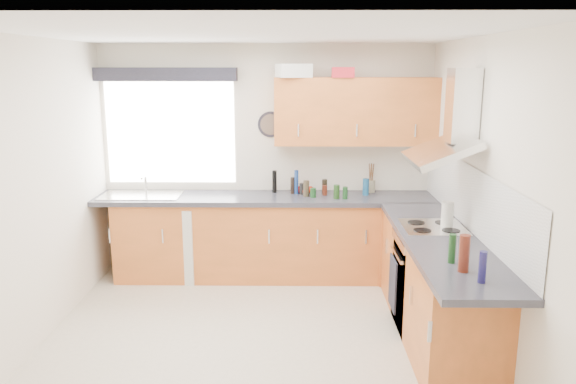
{
  "coord_description": "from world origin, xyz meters",
  "views": [
    {
      "loc": [
        0.31,
        -4.33,
        2.27
      ],
      "look_at": [
        0.25,
        0.85,
        1.1
      ],
      "focal_mm": 35.0,
      "sensor_mm": 36.0,
      "label": 1
    }
  ],
  "objects_px": {
    "upper_cabinets": "(355,111)",
    "washing_machine": "(178,240)",
    "extractor_hood": "(451,128)",
    "oven": "(430,281)"
  },
  "relations": [
    {
      "from": "oven",
      "to": "extractor_hood",
      "type": "xyz_separation_m",
      "value": [
        0.1,
        -0.0,
        1.34
      ]
    },
    {
      "from": "extractor_hood",
      "to": "washing_machine",
      "type": "xyz_separation_m",
      "value": [
        -2.56,
        1.22,
        -1.36
      ]
    },
    {
      "from": "upper_cabinets",
      "to": "washing_machine",
      "type": "xyz_separation_m",
      "value": [
        -1.91,
        -0.1,
        -1.39
      ]
    },
    {
      "from": "extractor_hood",
      "to": "upper_cabinets",
      "type": "height_order",
      "value": "upper_cabinets"
    },
    {
      "from": "oven",
      "to": "extractor_hood",
      "type": "bearing_deg",
      "value": -0.0
    },
    {
      "from": "extractor_hood",
      "to": "upper_cabinets",
      "type": "bearing_deg",
      "value": 116.13
    },
    {
      "from": "upper_cabinets",
      "to": "washing_machine",
      "type": "distance_m",
      "value": 2.37
    },
    {
      "from": "upper_cabinets",
      "to": "washing_machine",
      "type": "height_order",
      "value": "upper_cabinets"
    },
    {
      "from": "upper_cabinets",
      "to": "washing_machine",
      "type": "bearing_deg",
      "value": -176.86
    },
    {
      "from": "oven",
      "to": "washing_machine",
      "type": "relative_size",
      "value": 1.05
    }
  ]
}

